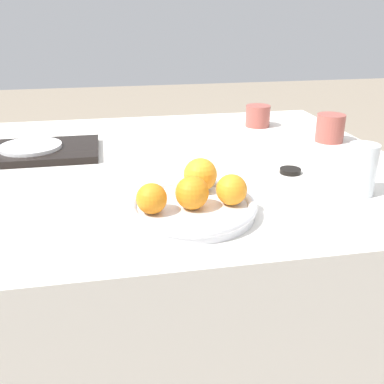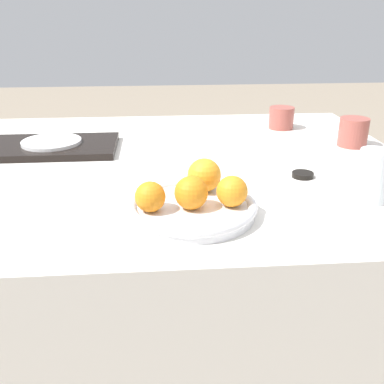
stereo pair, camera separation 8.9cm
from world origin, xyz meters
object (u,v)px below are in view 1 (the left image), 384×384
object	(u,v)px
fruit_platter	(192,208)
orange_0	(192,193)
orange_1	(200,175)
orange_2	(152,199)
orange_3	(232,190)
serving_tray	(31,152)
side_plate	(31,147)
water_glass	(361,170)
soy_dish	(290,171)
cup_0	(330,128)
cup_1	(258,116)

from	to	relation	value
fruit_platter	orange_0	xyz separation A→B (m)	(-0.00, -0.01, 0.04)
fruit_platter	orange_1	xyz separation A→B (m)	(0.03, 0.07, 0.04)
fruit_platter	orange_2	size ratio (longest dim) A/B	4.36
orange_0	orange_3	size ratio (longest dim) A/B	1.06
serving_tray	side_plate	bearing A→B (deg)	0.00
fruit_platter	orange_1	size ratio (longest dim) A/B	3.63
water_glass	side_plate	distance (m)	0.88
side_plate	orange_2	bearing A→B (deg)	-59.52
orange_2	side_plate	xyz separation A→B (m)	(-0.29, 0.49, -0.03)
side_plate	soy_dish	xyz separation A→B (m)	(0.66, -0.28, -0.02)
orange_3	cup_0	world-z (taller)	same
orange_3	side_plate	distance (m)	0.66
orange_2	cup_1	bearing A→B (deg)	57.18
cup_1	soy_dish	bearing A→B (deg)	-98.58
orange_3	serving_tray	xyz separation A→B (m)	(-0.45, 0.48, -0.04)
water_glass	side_plate	size ratio (longest dim) A/B	0.68
cup_1	orange_2	bearing A→B (deg)	-122.82
water_glass	serving_tray	size ratio (longest dim) A/B	0.31
orange_2	orange_3	bearing A→B (deg)	4.18
fruit_platter	water_glass	world-z (taller)	water_glass
cup_0	soy_dish	bearing A→B (deg)	-132.55
orange_0	orange_2	bearing A→B (deg)	-175.55
cup_1	orange_0	bearing A→B (deg)	-118.10
cup_0	cup_1	xyz separation A→B (m)	(-0.16, 0.22, -0.01)
serving_tray	side_plate	size ratio (longest dim) A/B	2.18
side_plate	orange_1	bearing A→B (deg)	-44.59
side_plate	soy_dish	size ratio (longest dim) A/B	3.21
fruit_platter	cup_0	size ratio (longest dim) A/B	3.04
cup_0	cup_1	distance (m)	0.27
serving_tray	cup_1	world-z (taller)	cup_1
orange_1	orange_3	xyz separation A→B (m)	(0.05, -0.08, -0.00)
orange_2	water_glass	xyz separation A→B (m)	(0.47, 0.06, 0.01)
orange_2	soy_dish	bearing A→B (deg)	29.95
orange_3	soy_dish	bearing A→B (deg)	43.83
orange_0	cup_0	distance (m)	0.70
fruit_platter	cup_0	world-z (taller)	cup_0
orange_2	soy_dish	size ratio (longest dim) A/B	1.13
cup_1	water_glass	bearing A→B (deg)	-87.59
orange_1	soy_dish	world-z (taller)	orange_1
fruit_platter	cup_1	size ratio (longest dim) A/B	3.11
orange_0	orange_1	world-z (taller)	orange_1
side_plate	cup_1	size ratio (longest dim) A/B	2.03
orange_1	soy_dish	bearing A→B (deg)	25.06
orange_3	orange_2	bearing A→B (deg)	-175.82
fruit_platter	orange_3	size ratio (longest dim) A/B	4.19
orange_3	serving_tray	bearing A→B (deg)	133.16
orange_0	cup_0	bearing A→B (deg)	41.28
serving_tray	cup_0	bearing A→B (deg)	-1.81
water_glass	serving_tray	xyz separation A→B (m)	(-0.76, 0.44, -0.05)
orange_3	water_glass	xyz separation A→B (m)	(0.31, 0.05, 0.01)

